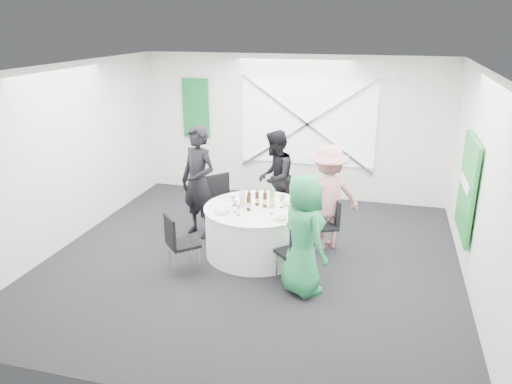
% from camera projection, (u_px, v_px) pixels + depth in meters
% --- Properties ---
extents(floor, '(6.00, 6.00, 0.00)m').
position_uv_depth(floor, '(253.00, 259.00, 7.50)').
color(floor, black).
rests_on(floor, ground).
extents(ceiling, '(6.00, 6.00, 0.00)m').
position_uv_depth(ceiling, '(252.00, 68.00, 6.58)').
color(ceiling, silver).
rests_on(ceiling, wall_back).
extents(wall_back, '(6.00, 0.00, 6.00)m').
position_uv_depth(wall_back, '(293.00, 128.00, 9.78)').
color(wall_back, silver).
rests_on(wall_back, floor).
extents(wall_front, '(6.00, 0.00, 6.00)m').
position_uv_depth(wall_front, '(161.00, 266.00, 4.30)').
color(wall_front, silver).
rests_on(wall_front, floor).
extents(wall_left, '(0.00, 6.00, 6.00)m').
position_uv_depth(wall_left, '(67.00, 156.00, 7.77)').
color(wall_left, silver).
rests_on(wall_left, floor).
extents(wall_right, '(0.00, 6.00, 6.00)m').
position_uv_depth(wall_right, '(481.00, 187.00, 6.31)').
color(wall_right, silver).
rests_on(wall_right, floor).
extents(window_panel, '(2.60, 0.03, 1.60)m').
position_uv_depth(window_panel, '(308.00, 124.00, 9.64)').
color(window_panel, white).
rests_on(window_panel, wall_back).
extents(window_brace_a, '(2.63, 0.05, 1.84)m').
position_uv_depth(window_brace_a, '(307.00, 124.00, 9.60)').
color(window_brace_a, silver).
rests_on(window_brace_a, window_panel).
extents(window_brace_b, '(2.63, 0.05, 1.84)m').
position_uv_depth(window_brace_b, '(307.00, 124.00, 9.60)').
color(window_brace_b, silver).
rests_on(window_brace_b, window_panel).
extents(green_banner, '(0.55, 0.04, 1.20)m').
position_uv_depth(green_banner, '(196.00, 108.00, 10.12)').
color(green_banner, '#125D24').
rests_on(green_banner, wall_back).
extents(green_sign, '(0.05, 1.20, 1.40)m').
position_uv_depth(green_sign, '(467.00, 187.00, 6.94)').
color(green_sign, '#17832E').
rests_on(green_sign, wall_right).
extents(banquet_table, '(1.56, 1.56, 0.76)m').
position_uv_depth(banquet_table, '(256.00, 231.00, 7.56)').
color(banquet_table, silver).
rests_on(banquet_table, floor).
extents(chair_back, '(0.45, 0.45, 0.84)m').
position_uv_depth(chair_back, '(285.00, 201.00, 8.47)').
color(chair_back, black).
rests_on(chair_back, floor).
extents(chair_back_left, '(0.63, 0.63, 0.98)m').
position_uv_depth(chair_back_left, '(222.00, 199.00, 8.29)').
color(chair_back_left, black).
rests_on(chair_back_left, floor).
extents(chair_back_right, '(0.49, 0.49, 0.83)m').
position_uv_depth(chair_back_right, '(329.00, 221.00, 7.65)').
color(chair_back_right, black).
rests_on(chair_back_right, floor).
extents(chair_front_right, '(0.56, 0.56, 0.87)m').
position_uv_depth(chair_front_right, '(297.00, 249.00, 6.64)').
color(chair_front_right, black).
rests_on(chair_front_right, floor).
extents(chair_front_left, '(0.56, 0.56, 0.87)m').
position_uv_depth(chair_front_left, '(178.00, 240.00, 6.94)').
color(chair_front_left, black).
rests_on(chair_front_left, floor).
extents(person_man_back_left, '(0.79, 0.66, 1.83)m').
position_uv_depth(person_man_back_left, '(198.00, 182.00, 8.06)').
color(person_man_back_left, black).
rests_on(person_man_back_left, floor).
extents(person_man_back, '(0.44, 0.81, 1.65)m').
position_uv_depth(person_man_back, '(275.00, 178.00, 8.59)').
color(person_man_back, black).
rests_on(person_man_back, floor).
extents(person_woman_pink, '(1.17, 0.94, 1.64)m').
position_uv_depth(person_woman_pink, '(328.00, 197.00, 7.67)').
color(person_woman_pink, '#CE8587').
rests_on(person_woman_pink, floor).
extents(person_woman_green, '(0.91, 0.92, 1.61)m').
position_uv_depth(person_woman_green, '(303.00, 235.00, 6.37)').
color(person_woman_green, '#258A4F').
rests_on(person_woman_green, floor).
extents(plate_back, '(0.29, 0.29, 0.01)m').
position_uv_depth(plate_back, '(259.00, 195.00, 7.93)').
color(plate_back, silver).
rests_on(plate_back, banquet_table).
extents(plate_back_left, '(0.27, 0.27, 0.01)m').
position_uv_depth(plate_back_left, '(226.00, 198.00, 7.79)').
color(plate_back_left, silver).
rests_on(plate_back_left, banquet_table).
extents(plate_back_right, '(0.30, 0.30, 0.04)m').
position_uv_depth(plate_back_right, '(290.00, 204.00, 7.50)').
color(plate_back_right, silver).
rests_on(plate_back_right, banquet_table).
extents(plate_front_right, '(0.26, 0.26, 0.04)m').
position_uv_depth(plate_front_right, '(281.00, 219.00, 6.96)').
color(plate_front_right, silver).
rests_on(plate_front_right, banquet_table).
extents(plate_front_left, '(0.26, 0.26, 0.01)m').
position_uv_depth(plate_front_left, '(222.00, 211.00, 7.25)').
color(plate_front_left, silver).
rests_on(plate_front_left, banquet_table).
extents(napkin, '(0.21, 0.21, 0.05)m').
position_uv_depth(napkin, '(222.00, 211.00, 7.17)').
color(napkin, silver).
rests_on(napkin, plate_front_left).
extents(beer_bottle_a, '(0.06, 0.06, 0.25)m').
position_uv_depth(beer_bottle_a, '(249.00, 198.00, 7.52)').
color(beer_bottle_a, '#3B1A0A').
rests_on(beer_bottle_a, banquet_table).
extents(beer_bottle_b, '(0.06, 0.06, 0.26)m').
position_uv_depth(beer_bottle_b, '(257.00, 199.00, 7.48)').
color(beer_bottle_b, '#3B1A0A').
rests_on(beer_bottle_b, banquet_table).
extents(beer_bottle_c, '(0.06, 0.06, 0.28)m').
position_uv_depth(beer_bottle_c, '(265.00, 200.00, 7.40)').
color(beer_bottle_c, '#3B1A0A').
rests_on(beer_bottle_c, banquet_table).
extents(beer_bottle_d, '(0.06, 0.06, 0.28)m').
position_uv_depth(beer_bottle_d, '(248.00, 204.00, 7.27)').
color(beer_bottle_d, '#3B1A0A').
rests_on(beer_bottle_d, banquet_table).
extents(green_water_bottle, '(0.08, 0.08, 0.33)m').
position_uv_depth(green_water_bottle, '(272.00, 199.00, 7.39)').
color(green_water_bottle, '#45B454').
rests_on(green_water_bottle, banquet_table).
extents(clear_water_bottle, '(0.08, 0.08, 0.30)m').
position_uv_depth(clear_water_bottle, '(242.00, 200.00, 7.39)').
color(clear_water_bottle, silver).
rests_on(clear_water_bottle, banquet_table).
extents(wine_glass_a, '(0.07, 0.07, 0.17)m').
position_uv_depth(wine_glass_a, '(272.00, 206.00, 7.12)').
color(wine_glass_a, white).
rests_on(wine_glass_a, banquet_table).
extents(wine_glass_b, '(0.07, 0.07, 0.17)m').
position_uv_depth(wine_glass_b, '(238.00, 207.00, 7.08)').
color(wine_glass_b, white).
rests_on(wine_glass_b, banquet_table).
extents(wine_glass_c, '(0.07, 0.07, 0.17)m').
position_uv_depth(wine_glass_c, '(283.00, 198.00, 7.46)').
color(wine_glass_c, white).
rests_on(wine_glass_c, banquet_table).
extents(wine_glass_d, '(0.07, 0.07, 0.17)m').
position_uv_depth(wine_glass_d, '(235.00, 204.00, 7.20)').
color(wine_glass_d, white).
rests_on(wine_glass_d, banquet_table).
extents(wine_glass_e, '(0.07, 0.07, 0.17)m').
position_uv_depth(wine_glass_e, '(282.00, 200.00, 7.37)').
color(wine_glass_e, white).
rests_on(wine_glass_e, banquet_table).
extents(wine_glass_f, '(0.07, 0.07, 0.17)m').
position_uv_depth(wine_glass_f, '(233.00, 198.00, 7.44)').
color(wine_glass_f, white).
rests_on(wine_glass_f, banquet_table).
extents(fork_a, '(0.10, 0.13, 0.01)m').
position_uv_depth(fork_a, '(270.00, 221.00, 6.92)').
color(fork_a, silver).
rests_on(fork_a, banquet_table).
extents(knife_a, '(0.12, 0.12, 0.01)m').
position_uv_depth(knife_a, '(286.00, 217.00, 7.07)').
color(knife_a, silver).
rests_on(knife_a, banquet_table).
extents(fork_b, '(0.15, 0.02, 0.01)m').
position_uv_depth(fork_b, '(273.00, 196.00, 7.91)').
color(fork_b, silver).
rests_on(fork_b, banquet_table).
extents(knife_b, '(0.15, 0.02, 0.01)m').
position_uv_depth(knife_b, '(252.00, 194.00, 7.97)').
color(knife_b, silver).
rests_on(knife_b, banquet_table).
extents(fork_c, '(0.09, 0.14, 0.01)m').
position_uv_depth(fork_c, '(239.00, 196.00, 7.91)').
color(fork_c, silver).
rests_on(fork_c, banquet_table).
extents(knife_c, '(0.10, 0.13, 0.01)m').
position_uv_depth(knife_c, '(225.00, 200.00, 7.72)').
color(knife_c, silver).
rests_on(knife_c, banquet_table).
extents(fork_d, '(0.11, 0.12, 0.01)m').
position_uv_depth(fork_d, '(217.00, 209.00, 7.34)').
color(fork_d, silver).
rests_on(fork_d, banquet_table).
extents(knife_d, '(0.10, 0.13, 0.01)m').
position_uv_depth(knife_d, '(224.00, 216.00, 7.09)').
color(knife_d, silver).
rests_on(knife_d, banquet_table).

